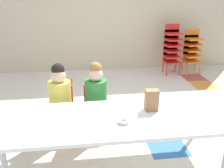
% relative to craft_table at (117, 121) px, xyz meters
% --- Properties ---
extents(ground_plane, '(6.20, 5.34, 0.02)m').
position_rel_craft_table_xyz_m(ground_plane, '(0.18, 0.68, -0.52)').
color(ground_plane, silver).
extents(back_wall, '(6.20, 0.10, 2.69)m').
position_rel_craft_table_xyz_m(back_wall, '(0.18, 3.35, 0.84)').
color(back_wall, beige).
rests_on(back_wall, ground_plane).
extents(craft_table, '(2.11, 0.80, 0.54)m').
position_rel_craft_table_xyz_m(craft_table, '(0.00, 0.00, 0.00)').
color(craft_table, white).
rests_on(craft_table, ground_plane).
extents(seated_child_near_camera, '(0.32, 0.31, 0.92)m').
position_rel_craft_table_xyz_m(seated_child_near_camera, '(-0.58, 0.63, 0.05)').
color(seated_child_near_camera, red).
rests_on(seated_child_near_camera, ground_plane).
extents(seated_child_middle_seat, '(0.32, 0.31, 0.92)m').
position_rel_craft_table_xyz_m(seated_child_middle_seat, '(-0.16, 0.63, 0.05)').
color(seated_child_middle_seat, red).
rests_on(seated_child_middle_seat, ground_plane).
extents(kid_chair_red_stack, '(0.32, 0.30, 1.04)m').
position_rel_craft_table_xyz_m(kid_chair_red_stack, '(1.59, 2.83, 0.07)').
color(kid_chair_red_stack, red).
rests_on(kid_chair_red_stack, ground_plane).
extents(kid_chair_orange_stack, '(0.32, 0.30, 0.92)m').
position_rel_craft_table_xyz_m(kid_chair_orange_stack, '(2.04, 2.83, 0.01)').
color(kid_chair_orange_stack, orange).
rests_on(kid_chair_orange_stack, ground_plane).
extents(paper_bag_brown, '(0.13, 0.09, 0.22)m').
position_rel_craft_table_xyz_m(paper_bag_brown, '(0.37, 0.11, 0.15)').
color(paper_bag_brown, '#9E754C').
rests_on(paper_bag_brown, craft_table).
extents(paper_plate_near_edge, '(0.18, 0.18, 0.01)m').
position_rel_craft_table_xyz_m(paper_plate_near_edge, '(0.04, -0.12, 0.04)').
color(paper_plate_near_edge, white).
rests_on(paper_plate_near_edge, craft_table).
extents(paper_plate_center_table, '(0.18, 0.18, 0.01)m').
position_rel_craft_table_xyz_m(paper_plate_center_table, '(0.18, 0.06, 0.04)').
color(paper_plate_center_table, white).
rests_on(paper_plate_center_table, craft_table).
extents(donut_powdered_on_plate, '(0.12, 0.12, 0.03)m').
position_rel_craft_table_xyz_m(donut_powdered_on_plate, '(0.04, -0.12, 0.06)').
color(donut_powdered_on_plate, white).
rests_on(donut_powdered_on_plate, craft_table).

